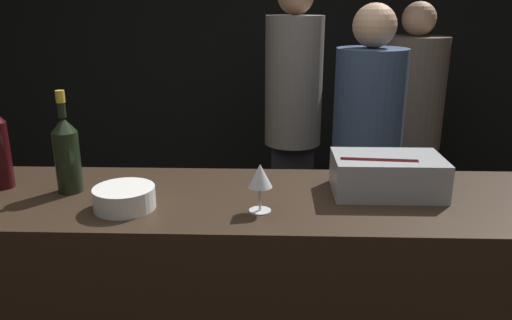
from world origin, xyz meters
The scene contains 8 objects.
wall_back_chalkboard centered at (0.00, 2.80, 1.40)m, with size 6.40×0.06×2.80m.
ice_bin_with_bottles centered at (0.44, 0.34, 1.13)m, with size 0.37×0.23×0.13m.
bowl_white centered at (-0.41, 0.18, 1.10)m, with size 0.19×0.19×0.07m.
wine_glass centered at (0.02, 0.17, 1.17)m, with size 0.08×0.08×0.15m.
champagne_bottle centered at (-0.64, 0.32, 1.20)m, with size 0.08×0.08×0.35m.
person_in_hoodie centered at (0.96, 1.97, 0.93)m, with size 0.41×0.41×1.69m.
person_blond_tee centered at (0.18, 1.73, 1.03)m, with size 0.34×0.34×1.82m.
person_grey_polo centered at (0.53, 1.20, 0.94)m, with size 0.35×0.35×1.68m.
Camera 1 is at (0.05, -1.27, 1.68)m, focal length 35.00 mm.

